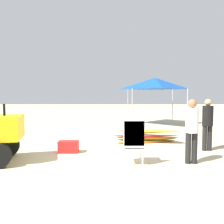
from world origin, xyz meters
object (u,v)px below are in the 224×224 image
(lifeguard_near_left, at_px, (192,127))
(cooler_box, at_px, (69,147))
(popup_canopy, at_px, (155,83))
(lifeguard_near_center, at_px, (208,121))
(stacked_plastic_chairs, at_px, (134,137))
(surfboard_pile, at_px, (147,136))

(lifeguard_near_left, relative_size, cooler_box, 2.74)
(popup_canopy, bearing_deg, lifeguard_near_center, -86.68)
(lifeguard_near_center, relative_size, popup_canopy, 0.54)
(stacked_plastic_chairs, relative_size, popup_canopy, 0.40)
(stacked_plastic_chairs, xyz_separation_m, cooler_box, (-1.83, 1.27, -0.52))
(lifeguard_near_left, distance_m, popup_canopy, 8.07)
(stacked_plastic_chairs, distance_m, cooler_box, 2.29)
(lifeguard_near_center, bearing_deg, stacked_plastic_chairs, -148.77)
(popup_canopy, height_order, cooler_box, popup_canopy)
(stacked_plastic_chairs, bearing_deg, lifeguard_near_center, 31.23)
(lifeguard_near_center, xyz_separation_m, cooler_box, (-4.28, -0.22, -0.75))
(stacked_plastic_chairs, xyz_separation_m, surfboard_pile, (0.78, 2.65, -0.46))
(lifeguard_near_left, bearing_deg, popup_canopy, 85.68)
(surfboard_pile, relative_size, lifeguard_near_center, 1.55)
(surfboard_pile, relative_size, lifeguard_near_left, 1.53)
(lifeguard_near_left, xyz_separation_m, lifeguard_near_center, (0.98, 1.36, -0.01))
(surfboard_pile, distance_m, cooler_box, 2.95)
(lifeguard_near_center, height_order, popup_canopy, popup_canopy)
(lifeguard_near_left, bearing_deg, cooler_box, 161.01)
(stacked_plastic_chairs, xyz_separation_m, lifeguard_near_center, (2.45, 1.48, 0.22))
(stacked_plastic_chairs, height_order, surfboard_pile, stacked_plastic_chairs)
(surfboard_pile, bearing_deg, cooler_box, -152.02)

